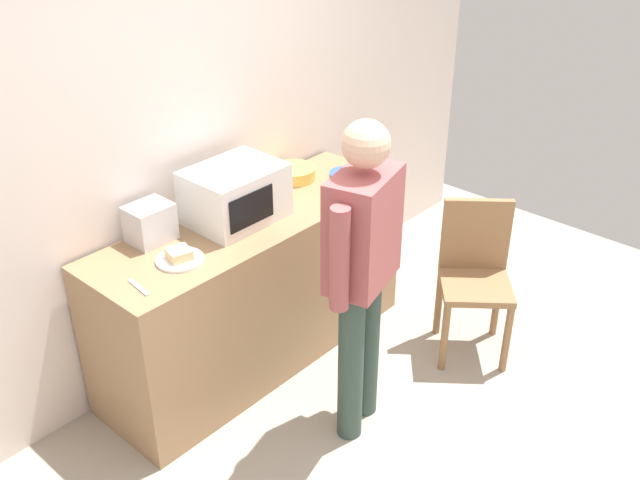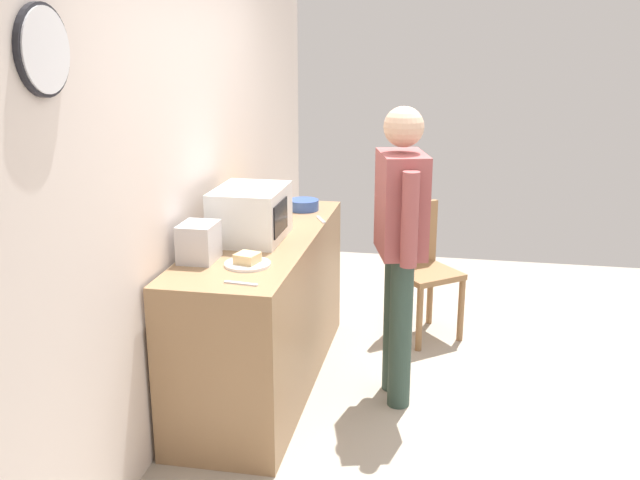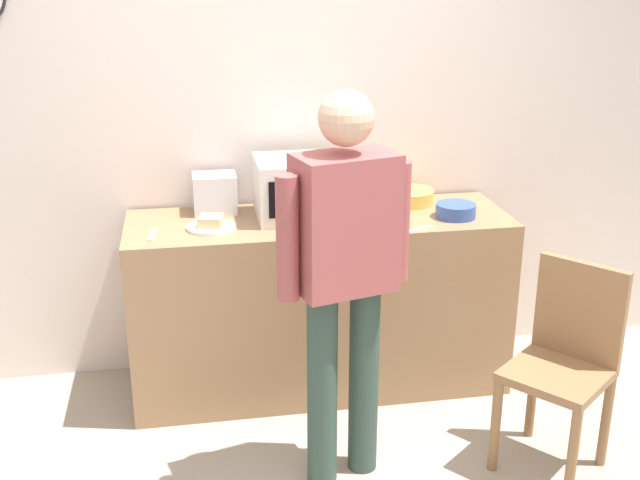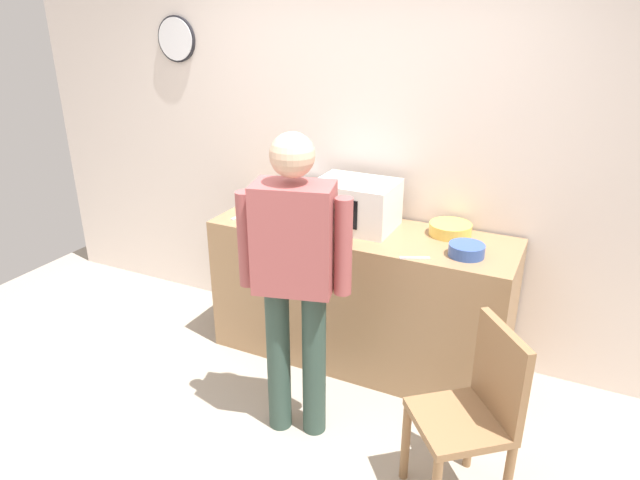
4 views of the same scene
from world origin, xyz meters
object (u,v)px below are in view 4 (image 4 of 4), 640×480
microwave (356,204)px  spoon_utensil (240,216)px  salad_bowl (467,250)px  person_standing (294,269)px  toaster (304,195)px  sandwich_plate (280,217)px  cereal_bowl (450,229)px  fork_utensil (415,258)px  wooden_chair (475,410)px

microwave → spoon_utensil: bearing=-167.6°
microwave → spoon_utensil: microwave is taller
salad_bowl → person_standing: bearing=-135.7°
salad_bowl → toaster: (-1.20, 0.30, 0.07)m
sandwich_plate → salad_bowl: size_ratio=1.17×
cereal_bowl → spoon_utensil: size_ratio=1.53×
salad_bowl → fork_utensil: bearing=-146.6°
person_standing → wooden_chair: person_standing is taller
sandwich_plate → salad_bowl: bearing=-1.5°
sandwich_plate → person_standing: 0.90m
salad_bowl → toaster: bearing=165.8°
sandwich_plate → toaster: (0.04, 0.27, 0.08)m
fork_utensil → wooden_chair: bearing=-50.6°
person_standing → fork_utensil: bearing=48.9°
microwave → person_standing: (0.02, -0.86, -0.08)m
sandwich_plate → person_standing: size_ratio=0.14×
salad_bowl → person_standing: person_standing is taller
fork_utensil → spoon_utensil: 1.27m
microwave → fork_utensil: size_ratio=2.94×
sandwich_plate → wooden_chair: size_ratio=0.25×
sandwich_plate → toaster: bearing=82.6°
cereal_bowl → fork_utensil: size_ratio=1.53×
salad_bowl → wooden_chair: 0.94m
microwave → sandwich_plate: (-0.49, -0.12, -0.13)m
spoon_utensil → wooden_chair: bearing=-23.3°
sandwich_plate → microwave: bearing=13.9°
fork_utensil → cereal_bowl: bearing=78.7°
sandwich_plate → cereal_bowl: cereal_bowl is taller
wooden_chair → cereal_bowl: bearing=111.6°
fork_utensil → wooden_chair: size_ratio=0.18×
sandwich_plate → spoon_utensil: bearing=-170.1°
salad_bowl → fork_utensil: size_ratio=1.20×
salad_bowl → toaster: toaster is taller
microwave → person_standing: size_ratio=0.29×
sandwich_plate → spoon_utensil: 0.29m
salad_bowl → toaster: size_ratio=0.93×
salad_bowl → wooden_chair: bearing=-71.8°
cereal_bowl → toaster: toaster is taller
toaster → wooden_chair: (1.45, -1.08, -0.51)m
microwave → spoon_utensil: 0.80m
sandwich_plate → wooden_chair: bearing=-28.6°
sandwich_plate → person_standing: bearing=-55.5°
cereal_bowl → salad_bowl: bearing=-59.6°
salad_bowl → spoon_utensil: size_ratio=1.20×
salad_bowl → wooden_chair: salad_bowl is taller
sandwich_plate → spoon_utensil: size_ratio=1.40×
microwave → toaster: bearing=161.5°
microwave → person_standing: 0.86m
salad_bowl → person_standing: 1.01m
salad_bowl → cereal_bowl: bearing=120.4°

